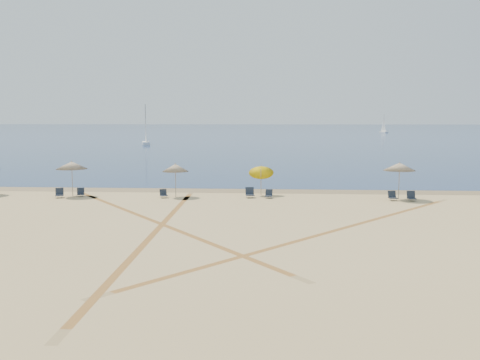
{
  "coord_description": "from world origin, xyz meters",
  "views": [
    {
      "loc": [
        2.58,
        -19.4,
        5.79
      ],
      "look_at": [
        0.0,
        20.0,
        1.3
      ],
      "focal_mm": 41.53,
      "sensor_mm": 36.0,
      "label": 1
    }
  ],
  "objects_px": {
    "sailboat_1": "(384,127)",
    "umbrella_3": "(261,169)",
    "umbrella_2": "(175,168)",
    "chair_5": "(250,193)",
    "umbrella_4": "(399,167)",
    "umbrella_1": "(72,165)",
    "chair_8": "(411,197)",
    "chair_2": "(60,193)",
    "chair_6": "(269,194)",
    "sailboat_0": "(146,132)",
    "chair_3": "(81,193)",
    "chair_7": "(392,196)",
    "chair_4": "(164,194)"
  },
  "relations": [
    {
      "from": "sailboat_1",
      "to": "umbrella_3",
      "type": "bearing_deg",
      "value": -122.27
    },
    {
      "from": "umbrella_2",
      "to": "chair_5",
      "type": "distance_m",
      "value": 5.72
    },
    {
      "from": "umbrella_4",
      "to": "umbrella_1",
      "type": "bearing_deg",
      "value": 179.68
    },
    {
      "from": "umbrella_4",
      "to": "chair_8",
      "type": "bearing_deg",
      "value": -42.67
    },
    {
      "from": "chair_2",
      "to": "chair_5",
      "type": "height_order",
      "value": "chair_5"
    },
    {
      "from": "umbrella_1",
      "to": "chair_6",
      "type": "bearing_deg",
      "value": -0.53
    },
    {
      "from": "sailboat_0",
      "to": "chair_8",
      "type": "bearing_deg",
      "value": -80.26
    },
    {
      "from": "umbrella_3",
      "to": "chair_3",
      "type": "height_order",
      "value": "umbrella_3"
    },
    {
      "from": "chair_2",
      "to": "chair_8",
      "type": "bearing_deg",
      "value": -20.41
    },
    {
      "from": "chair_6",
      "to": "umbrella_2",
      "type": "bearing_deg",
      "value": -175.07
    },
    {
      "from": "umbrella_1",
      "to": "chair_6",
      "type": "relative_size",
      "value": 3.99
    },
    {
      "from": "umbrella_2",
      "to": "chair_7",
      "type": "distance_m",
      "value": 15.57
    },
    {
      "from": "umbrella_3",
      "to": "chair_6",
      "type": "height_order",
      "value": "umbrella_3"
    },
    {
      "from": "chair_5",
      "to": "chair_6",
      "type": "xyz_separation_m",
      "value": [
        1.37,
        -0.2,
        -0.05
      ]
    },
    {
      "from": "umbrella_4",
      "to": "chair_5",
      "type": "distance_m",
      "value": 10.73
    },
    {
      "from": "umbrella_2",
      "to": "umbrella_4",
      "type": "bearing_deg",
      "value": -0.95
    },
    {
      "from": "umbrella_2",
      "to": "chair_6",
      "type": "relative_size",
      "value": 3.76
    },
    {
      "from": "sailboat_0",
      "to": "umbrella_2",
      "type": "bearing_deg",
      "value": -91.03
    },
    {
      "from": "umbrella_1",
      "to": "sailboat_0",
      "type": "height_order",
      "value": "sailboat_0"
    },
    {
      "from": "umbrella_1",
      "to": "chair_2",
      "type": "bearing_deg",
      "value": -126.68
    },
    {
      "from": "umbrella_1",
      "to": "sailboat_0",
      "type": "bearing_deg",
      "value": 99.33
    },
    {
      "from": "umbrella_4",
      "to": "chair_4",
      "type": "bearing_deg",
      "value": -179.04
    },
    {
      "from": "umbrella_4",
      "to": "chair_5",
      "type": "bearing_deg",
      "value": 178.94
    },
    {
      "from": "umbrella_3",
      "to": "chair_4",
      "type": "xyz_separation_m",
      "value": [
        -6.99,
        -1.75,
        -1.66
      ]
    },
    {
      "from": "umbrella_3",
      "to": "chair_4",
      "type": "distance_m",
      "value": 7.4
    },
    {
      "from": "umbrella_3",
      "to": "sailboat_0",
      "type": "bearing_deg",
      "value": 109.44
    },
    {
      "from": "sailboat_0",
      "to": "chair_4",
      "type": "bearing_deg",
      "value": -91.68
    },
    {
      "from": "umbrella_1",
      "to": "sailboat_1",
      "type": "bearing_deg",
      "value": 72.08
    },
    {
      "from": "umbrella_3",
      "to": "chair_8",
      "type": "bearing_deg",
      "value": -11.56
    },
    {
      "from": "chair_3",
      "to": "chair_4",
      "type": "height_order",
      "value": "chair_3"
    },
    {
      "from": "chair_4",
      "to": "sailboat_0",
      "type": "height_order",
      "value": "sailboat_0"
    },
    {
      "from": "umbrella_2",
      "to": "umbrella_3",
      "type": "bearing_deg",
      "value": 11.02
    },
    {
      "from": "umbrella_3",
      "to": "chair_3",
      "type": "bearing_deg",
      "value": -173.25
    },
    {
      "from": "umbrella_4",
      "to": "chair_6",
      "type": "relative_size",
      "value": 4.06
    },
    {
      "from": "umbrella_1",
      "to": "chair_5",
      "type": "distance_m",
      "value": 13.23
    },
    {
      "from": "chair_5",
      "to": "sailboat_1",
      "type": "xyz_separation_m",
      "value": [
        41.31,
        168.17,
        1.71
      ]
    },
    {
      "from": "chair_7",
      "to": "umbrella_3",
      "type": "bearing_deg",
      "value": 160.3
    },
    {
      "from": "chair_6",
      "to": "chair_8",
      "type": "height_order",
      "value": "chair_8"
    },
    {
      "from": "umbrella_3",
      "to": "sailboat_1",
      "type": "distance_m",
      "value": 171.75
    },
    {
      "from": "umbrella_3",
      "to": "chair_5",
      "type": "xyz_separation_m",
      "value": [
        -0.78,
        -1.28,
        -1.6
      ]
    },
    {
      "from": "umbrella_1",
      "to": "chair_4",
      "type": "xyz_separation_m",
      "value": [
        6.87,
        -0.41,
        -2.0
      ]
    },
    {
      "from": "chair_4",
      "to": "chair_8",
      "type": "height_order",
      "value": "chair_8"
    },
    {
      "from": "chair_4",
      "to": "chair_3",
      "type": "bearing_deg",
      "value": 153.62
    },
    {
      "from": "umbrella_2",
      "to": "umbrella_3",
      "type": "distance_m",
      "value": 6.32
    },
    {
      "from": "umbrella_2",
      "to": "chair_2",
      "type": "xyz_separation_m",
      "value": [
        -8.3,
        -1.0,
        -1.82
      ]
    },
    {
      "from": "umbrella_4",
      "to": "chair_2",
      "type": "bearing_deg",
      "value": -178.26
    },
    {
      "from": "umbrella_3",
      "to": "sailboat_1",
      "type": "relative_size",
      "value": 0.38
    },
    {
      "from": "chair_8",
      "to": "chair_2",
      "type": "bearing_deg",
      "value": -179.66
    },
    {
      "from": "chair_7",
      "to": "chair_8",
      "type": "height_order",
      "value": "chair_8"
    },
    {
      "from": "chair_3",
      "to": "chair_4",
      "type": "distance_m",
      "value": 6.18
    }
  ]
}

